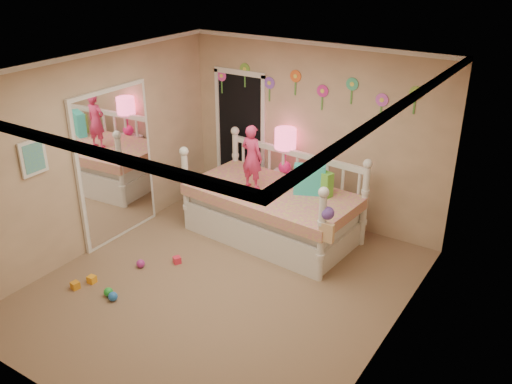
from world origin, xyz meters
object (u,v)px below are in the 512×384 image
Objects in this scene: child at (252,157)px; table_lamp at (285,144)px; nightstand at (284,194)px; daybed at (273,195)px.

table_lamp is (0.08, 0.75, -0.02)m from child.
table_lamp reaches higher than nightstand.
nightstand is at bearing 0.00° from table_lamp.
nightstand is (0.08, 0.75, -0.82)m from child.
child is at bearing -158.87° from daybed.
child reaches higher than daybed.
child is 1.11m from nightstand.
daybed is at bearing -159.13° from child.
table_lamp is at bearing 176.03° from nightstand.
child is at bearing -100.39° from nightstand.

